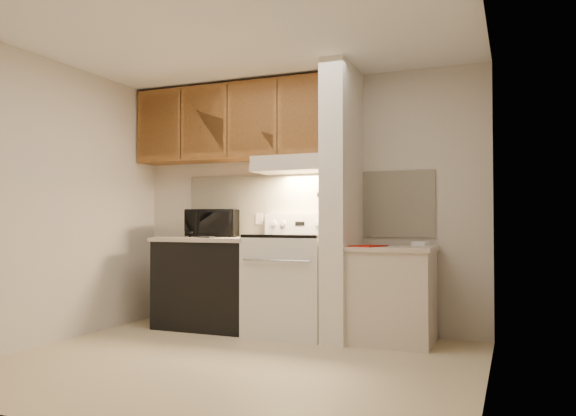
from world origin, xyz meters
The scene contains 50 objects.
floor centered at (0.00, 0.00, 0.00)m, with size 3.60×3.60×0.00m, color #C7B38B.
ceiling centered at (0.00, 0.00, 2.50)m, with size 3.60×3.60×0.00m, color white.
wall_back centered at (0.00, 1.50, 1.25)m, with size 3.60×0.02×2.50m, color beige.
wall_left centered at (-1.80, 0.00, 1.25)m, with size 0.02×3.00×2.50m, color beige.
wall_right centered at (1.80, 0.00, 1.25)m, with size 0.02×3.00×2.50m, color beige.
backsplash centered at (0.00, 1.49, 1.24)m, with size 2.60×0.02×0.63m, color white.
range_body centered at (0.00, 1.16, 0.46)m, with size 0.76×0.65×0.92m, color silver.
oven_window centered at (0.00, 0.84, 0.50)m, with size 0.50×0.01×0.30m, color black.
oven_handle centered at (0.00, 0.80, 0.72)m, with size 0.02×0.02×0.65m, color silver.
cooktop centered at (0.00, 1.16, 0.94)m, with size 0.74×0.64×0.03m, color black.
range_backguard centered at (0.00, 1.44, 1.05)m, with size 0.76×0.08×0.20m, color silver.
range_display centered at (0.00, 1.40, 1.05)m, with size 0.10×0.01×0.04m, color black.
range_knob_left_outer centered at (-0.28, 1.40, 1.05)m, with size 0.05×0.05×0.02m, color silver.
range_knob_left_inner centered at (-0.18, 1.40, 1.05)m, with size 0.05×0.05×0.02m, color silver.
range_knob_right_inner centered at (0.18, 1.40, 1.05)m, with size 0.05×0.05×0.02m, color silver.
range_knob_right_outer centered at (0.28, 1.40, 1.05)m, with size 0.05×0.05×0.02m, color silver.
dishwasher_front centered at (-0.88, 1.17, 0.43)m, with size 1.00×0.63×0.87m, color black.
left_countertop centered at (-0.88, 1.17, 0.89)m, with size 1.04×0.67×0.04m, color #C5B29F.
spoon_rest centered at (-0.82, 0.97, 0.92)m, with size 0.21×0.07×0.01m, color black.
teal_jar centered at (-1.22, 1.39, 0.96)m, with size 0.10×0.10×0.11m, color #286769.
outlet centered at (-0.48, 1.48, 1.10)m, with size 0.08×0.01×0.12m, color beige.
microwave centered at (-0.93, 1.31, 1.05)m, with size 0.51×0.35×0.28m, color black.
partition_pillar centered at (0.51, 1.15, 1.25)m, with size 0.22×0.70×2.50m, color silver.
pillar_trim centered at (0.39, 1.15, 1.30)m, with size 0.01×0.70×0.04m, color brown.
knife_strip centered at (0.39, 1.10, 1.32)m, with size 0.02×0.42×0.04m, color black.
knife_blade_a centered at (0.38, 0.94, 1.22)m, with size 0.01×0.04×0.16m, color silver.
knife_handle_a centered at (0.38, 0.93, 1.37)m, with size 0.02×0.02×0.10m, color black.
knife_blade_b centered at (0.38, 1.02, 1.21)m, with size 0.01×0.04×0.18m, color silver.
knife_handle_b centered at (0.38, 1.01, 1.37)m, with size 0.02×0.02×0.10m, color black.
knife_blade_c centered at (0.38, 1.11, 1.20)m, with size 0.01×0.04×0.20m, color silver.
knife_handle_c centered at (0.38, 1.11, 1.37)m, with size 0.02×0.02×0.10m, color black.
knife_blade_d centered at (0.38, 1.18, 1.22)m, with size 0.01×0.04×0.16m, color silver.
knife_handle_d centered at (0.38, 1.19, 1.37)m, with size 0.02×0.02×0.10m, color black.
knife_blade_e centered at (0.38, 1.25, 1.21)m, with size 0.01×0.04×0.18m, color silver.
knife_handle_e centered at (0.38, 1.27, 1.37)m, with size 0.02×0.02×0.10m, color black.
oven_mitt centered at (0.38, 1.32, 1.15)m, with size 0.03×0.10×0.23m, color gray.
right_cab_base centered at (0.97, 1.15, 0.40)m, with size 0.70×0.60×0.81m, color beige.
right_countertop centered at (0.97, 1.15, 0.83)m, with size 0.74×0.64×0.04m, color #C5B29F.
red_folder centered at (0.79, 1.00, 0.85)m, with size 0.22×0.30×0.01m, color #A91307.
white_box centered at (1.19, 1.33, 0.87)m, with size 0.14×0.09×0.04m, color white.
range_hood centered at (0.00, 1.28, 1.62)m, with size 0.78×0.44×0.15m, color beige.
hood_lip centered at (0.00, 1.07, 1.58)m, with size 0.78×0.04×0.06m, color beige.
upper_cabinets centered at (-0.69, 1.32, 2.08)m, with size 2.18×0.33×0.77m, color brown.
cab_door_a centered at (-1.51, 1.17, 2.08)m, with size 0.46×0.01×0.63m, color brown.
cab_gap_a centered at (-1.23, 1.16, 2.08)m, with size 0.01×0.01×0.73m, color black.
cab_door_b centered at (-0.96, 1.17, 2.08)m, with size 0.46×0.01×0.63m, color brown.
cab_gap_b centered at (-0.69, 1.16, 2.08)m, with size 0.01×0.01×0.73m, color black.
cab_door_c centered at (-0.42, 1.17, 2.08)m, with size 0.46×0.01×0.63m, color brown.
cab_gap_c centered at (-0.14, 1.16, 2.08)m, with size 0.01×0.01×0.73m, color black.
cab_door_d centered at (0.13, 1.17, 2.08)m, with size 0.46×0.01×0.63m, color brown.
Camera 1 is at (1.98, -3.79, 1.06)m, focal length 35.00 mm.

